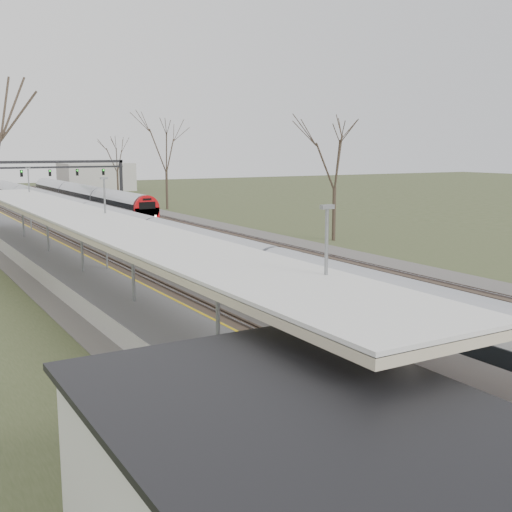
{
  "coord_description": "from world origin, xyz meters",
  "views": [
    {
      "loc": [
        -18.26,
        -0.09,
        7.57
      ],
      "look_at": [
        -1.4,
        28.53,
        2.0
      ],
      "focal_mm": 45.0,
      "sensor_mm": 36.0,
      "label": 1
    }
  ],
  "objects": [
    {
      "name": "track_bed",
      "position": [
        0.26,
        55.0,
        0.06
      ],
      "size": [
        24.0,
        160.0,
        0.22
      ],
      "color": "#474442",
      "rests_on": "ground"
    },
    {
      "name": "platform",
      "position": [
        -9.05,
        37.5,
        0.5
      ],
      "size": [
        3.5,
        69.0,
        1.0
      ],
      "primitive_type": "cube",
      "color": "#9E9B93",
      "rests_on": "ground"
    },
    {
      "name": "canopy",
      "position": [
        -9.05,
        32.99,
        3.93
      ],
      "size": [
        4.1,
        50.0,
        3.11
      ],
      "color": "slate",
      "rests_on": "platform"
    },
    {
      "name": "station_building",
      "position": [
        -12.5,
        8.0,
        1.6
      ],
      "size": [
        6.0,
        9.0,
        3.2
      ],
      "primitive_type": "cube",
      "color": "silver",
      "rests_on": "ground"
    },
    {
      "name": "signal_gantry",
      "position": [
        0.29,
        84.99,
        4.91
      ],
      "size": [
        21.0,
        0.59,
        6.08
      ],
      "color": "black",
      "rests_on": "ground"
    },
    {
      "name": "tree_east_far",
      "position": [
        14.0,
        42.0,
        7.29
      ],
      "size": [
        5.0,
        5.0,
        10.3
      ],
      "color": "#2D231C",
      "rests_on": "ground"
    },
    {
      "name": "train_near",
      "position": [
        -2.5,
        54.76,
        1.48
      ],
      "size": [
        2.62,
        90.21,
        3.05
      ],
      "color": "#B7B9C2",
      "rests_on": "ground"
    },
    {
      "name": "train_far",
      "position": [
        4.5,
        82.07,
        1.48
      ],
      "size": [
        2.62,
        45.21,
        3.05
      ],
      "color": "#B7B9C2",
      "rests_on": "ground"
    }
  ]
}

